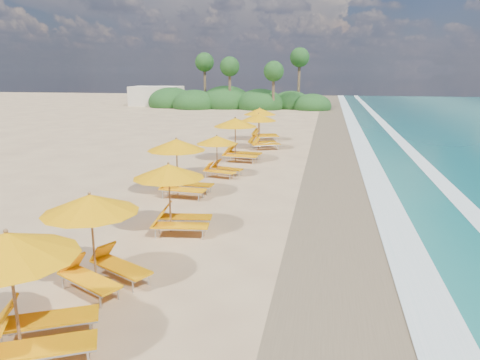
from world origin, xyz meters
TOP-DOWN VIEW (x-y plane):
  - ground at (0.00, 0.00)m, footprint 160.00×160.00m
  - wet_sand at (4.00, 0.00)m, footprint 4.00×160.00m
  - surf_foam at (6.70, 0.00)m, footprint 4.00×160.00m
  - station_2 at (-2.14, -9.27)m, footprint 3.29×3.28m
  - station_3 at (-2.24, -6.48)m, footprint 3.11×3.10m
  - station_4 at (-1.63, -2.56)m, footprint 2.72×2.58m
  - station_5 at (-2.83, 1.68)m, footprint 2.79×2.61m
  - station_6 at (-2.08, 5.41)m, footprint 2.57×2.49m
  - station_7 at (-1.91, 9.36)m, footprint 2.94×2.77m
  - station_8 at (-1.23, 13.63)m, footprint 3.18×3.16m
  - station_9 at (-1.70, 17.29)m, footprint 3.09×3.00m
  - treeline at (-9.94, 45.51)m, footprint 25.80×8.80m
  - beach_building at (-22.00, 48.00)m, footprint 7.00×5.00m

SIDE VIEW (x-z plane):
  - ground at x=0.00m, z-range 0.00..0.00m
  - wet_sand at x=4.00m, z-range 0.00..0.01m
  - surf_foam at x=6.70m, z-range 0.02..0.03m
  - treeline at x=-9.94m, z-range -3.87..5.86m
  - station_6 at x=-2.08m, z-range 0.13..2.20m
  - station_4 at x=-1.63m, z-range 0.14..2.47m
  - station_3 at x=-2.24m, z-range 0.14..2.49m
  - station_8 at x=-1.23m, z-range 0.15..2.57m
  - station_5 at x=-2.83m, z-range 0.15..2.61m
  - station_9 at x=-1.70m, z-range 0.15..2.63m
  - station_2 at x=-2.14m, z-range 0.15..2.64m
  - beach_building at x=-22.00m, z-range 0.00..2.80m
  - station_7 at x=-1.91m, z-range 0.15..2.71m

